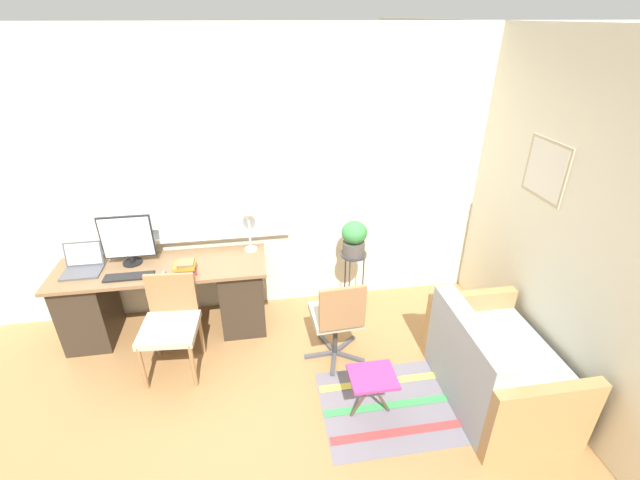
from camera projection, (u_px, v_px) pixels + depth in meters
ground_plane at (243, 343)px, 4.03m from camera, size 14.00×14.00×0.00m
wall_back_with_window at (229, 182)px, 3.98m from camera, size 9.00×0.12×2.70m
wall_right_with_picture at (517, 193)px, 3.75m from camera, size 0.08×9.00×2.70m
desk at (167, 297)px, 4.02m from camera, size 1.88×0.59×0.73m
laptop at (83, 266)px, 3.77m from camera, size 0.32×0.27×0.23m
monitor at (127, 240)px, 3.80m from camera, size 0.45×0.17×0.47m
keyboard at (129, 277)px, 3.69m from camera, size 0.41×0.12×0.02m
mouse at (164, 272)px, 3.74m from camera, size 0.03×0.06×0.03m
desk_lamp at (248, 219)px, 3.98m from camera, size 0.12×0.12×0.43m
book_stack at (185, 267)px, 3.73m from camera, size 0.20×0.20×0.12m
desk_chair_wooden at (170, 322)px, 3.57m from camera, size 0.49×0.50×0.83m
office_chair_swivel at (338, 317)px, 3.63m from camera, size 0.53×0.54×0.86m
couch_loveseat at (495, 368)px, 3.35m from camera, size 0.78×1.16×0.77m
plant_stand at (353, 261)px, 4.23m from camera, size 0.26×0.26×0.67m
potted_plant at (354, 237)px, 4.11m from camera, size 0.25×0.25×0.34m
floor_rug_striped at (397, 405)px, 3.39m from camera, size 1.19×0.86×0.01m
folding_stool at (372, 380)px, 3.16m from camera, size 0.34×0.29×0.40m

